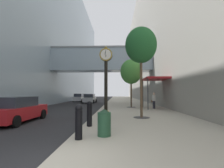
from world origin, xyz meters
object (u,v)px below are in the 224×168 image
(street_tree_mid_near, at_px, (131,72))
(car_silver_near, at_px, (90,99))
(street_clock, at_px, (106,79))
(pedestrian_walking, at_px, (154,100))
(bollard_nearest, at_px, (79,121))
(bollard_second, at_px, (89,113))
(car_red_far, at_px, (18,110))
(car_white_mid, at_px, (79,98))
(trash_bin, at_px, (104,122))
(street_tree_near, at_px, (141,46))

(street_tree_mid_near, bearing_deg, car_silver_near, 122.25)
(street_clock, height_order, pedestrian_walking, street_clock)
(bollard_nearest, bearing_deg, bollard_second, 90.00)
(pedestrian_walking, relative_size, car_red_far, 0.37)
(bollard_second, height_order, car_white_mid, car_white_mid)
(street_clock, xyz_separation_m, street_tree_mid_near, (2.38, 8.81, 1.53))
(bollard_nearest, xyz_separation_m, street_tree_mid_near, (3.06, 13.64, 3.48))
(street_tree_mid_near, distance_m, trash_bin, 13.80)
(street_clock, relative_size, car_red_far, 1.02)
(street_tree_near, relative_size, car_silver_near, 1.45)
(car_white_mid, bearing_deg, trash_bin, -75.37)
(pedestrian_walking, xyz_separation_m, car_white_mid, (-11.68, 16.22, -0.25))
(bollard_second, relative_size, car_silver_near, 0.29)
(street_tree_near, relative_size, car_red_far, 1.34)
(street_tree_mid_near, bearing_deg, street_clock, -105.14)
(car_silver_near, height_order, car_red_far, car_silver_near)
(street_tree_near, xyz_separation_m, car_silver_near, (-6.54, 18.56, -4.30))
(bollard_nearest, relative_size, street_tree_mid_near, 0.22)
(trash_bin, xyz_separation_m, car_white_mid, (-7.25, 27.77, 0.12))
(street_clock, distance_m, bollard_nearest, 5.25)
(bollard_second, height_order, pedestrian_walking, pedestrian_walking)
(street_tree_near, height_order, car_red_far, street_tree_near)
(bollard_second, height_order, car_red_far, car_red_far)
(street_clock, height_order, street_tree_mid_near, street_tree_mid_near)
(street_tree_mid_near, xyz_separation_m, car_red_far, (-7.80, -9.49, -3.51))
(trash_bin, distance_m, car_silver_near, 23.91)
(bollard_nearest, xyz_separation_m, bollard_second, (0.00, 2.41, 0.00))
(pedestrian_walking, distance_m, car_silver_near, 14.85)
(car_silver_near, bearing_deg, car_white_mid, 123.96)
(car_silver_near, bearing_deg, pedestrian_walking, -53.61)
(street_clock, distance_m, pedestrian_walking, 8.76)
(bollard_nearest, bearing_deg, street_tree_mid_near, 77.38)
(car_white_mid, bearing_deg, pedestrian_walking, -54.24)
(pedestrian_walking, height_order, car_red_far, pedestrian_walking)
(bollard_second, bearing_deg, trash_bin, -64.94)
(bollard_nearest, bearing_deg, car_silver_near, 98.25)
(trash_bin, height_order, car_red_far, car_red_far)
(car_silver_near, xyz_separation_m, car_white_mid, (-2.88, 4.27, 0.01))
(car_white_mid, relative_size, car_red_far, 0.95)
(bollard_nearest, height_order, street_tree_mid_near, street_tree_mid_near)
(trash_bin, bearing_deg, pedestrian_walking, 69.00)
(pedestrian_walking, height_order, car_silver_near, pedestrian_walking)
(street_tree_mid_near, height_order, car_red_far, street_tree_mid_near)
(car_silver_near, relative_size, car_red_far, 0.93)
(trash_bin, bearing_deg, car_white_mid, 104.63)
(street_tree_near, xyz_separation_m, pedestrian_walking, (2.27, 6.61, -4.05))
(street_clock, relative_size, street_tree_mid_near, 0.85)
(bollard_nearest, distance_m, bollard_second, 2.41)
(trash_bin, distance_m, car_red_far, 6.71)
(street_clock, distance_m, car_red_far, 5.81)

